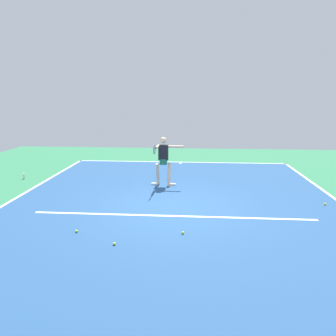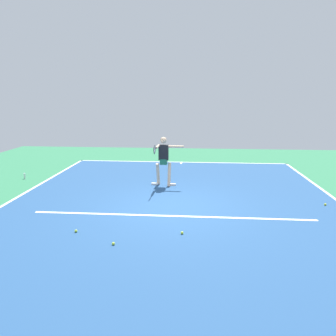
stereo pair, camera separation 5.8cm
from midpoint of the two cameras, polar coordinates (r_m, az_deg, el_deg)
The scene contains 12 objects.
ground_plane at distance 9.05m, azimuth 1.20°, elevation -7.18°, with size 20.86×20.86×0.00m, color #2D754C.
court_surface at distance 9.05m, azimuth 1.20°, elevation -7.17°, with size 10.16×12.65×0.00m, color navy.
court_line_baseline_near at distance 15.09m, azimuth 2.59°, elevation 1.10°, with size 10.16×0.10×0.01m, color white.
court_line_sideline_right at distance 10.58m, azimuth -27.27°, elevation -5.63°, with size 0.10×12.65×0.01m, color white.
court_line_service at distance 8.38m, azimuth 0.90°, elevation -8.87°, with size 7.62×0.10×0.01m, color white.
court_line_centre_mark at distance 14.89m, azimuth 2.56°, elevation 0.94°, with size 0.10×0.30×0.01m, color white.
tennis_player at distance 10.91m, azimuth -0.67°, elevation 1.88°, with size 1.16×1.22×1.77m.
tennis_ball_near_player at distance 6.95m, azimuth -9.85°, elevation -13.63°, with size 0.07×0.07×0.07m, color #C6E53D.
tennis_ball_near_service_line at distance 10.26m, azimuth 27.27°, elevation -6.02°, with size 0.07×0.07×0.07m, color yellow.
tennis_ball_by_sideline at distance 7.35m, azimuth 2.86°, elevation -11.91°, with size 0.07×0.07×0.07m, color #C6E53D.
tennis_ball_by_baseline at distance 7.74m, azimuth -16.48°, elevation -11.12°, with size 0.07×0.07×0.07m, color #C6E53D.
water_bottle at distance 13.26m, azimuth -24.92°, elevation -1.34°, with size 0.07×0.07×0.22m, color white.
Camera 2 is at (-0.51, 8.47, 3.14)m, focal length 32.90 mm.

